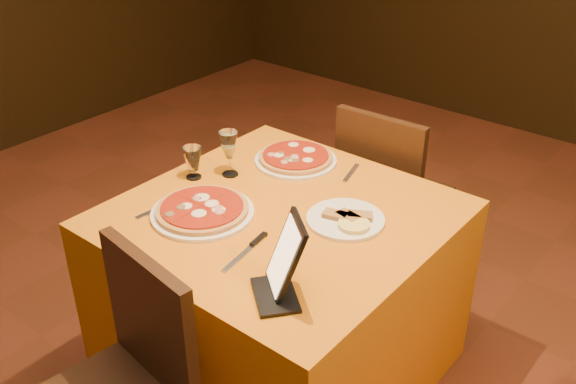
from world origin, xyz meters
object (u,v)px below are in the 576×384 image
Objects in this scene: pizza_far at (296,159)px; water_glass at (193,163)px; main_table at (281,294)px; chair_main_far at (395,194)px; tablet at (286,256)px; wine_glass at (229,153)px; pizza_near at (202,211)px.

pizza_far is 0.43m from water_glass.
water_glass is at bearing -177.93° from main_table.
tablet reaches higher than chair_main_far.
chair_main_far is at bearing 65.62° from wine_glass.
water_glass is (-0.43, -0.02, 0.44)m from main_table.
main_table is at bearing 2.07° from water_glass.
main_table is 0.48m from pizza_near.
pizza_far is at bearing 90.04° from pizza_near.
main_table is at bearing 87.71° from chair_main_far.
water_glass is at bearing -164.71° from tablet.
chair_main_far is at bearing 63.08° from water_glass.
pizza_far is 0.30m from wine_glass.
wine_glass is at bearing 164.81° from main_table.
water_glass is at bearing -131.58° from wine_glass.
chair_main_far is 2.69× the size of pizza_far.
main_table is 5.79× the size of wine_glass.
pizza_far is 2.61× the size of water_glass.
pizza_near is at bearing -64.85° from wine_glass.
pizza_near is 0.53m from pizza_far.
pizza_far is 1.39× the size of tablet.
main_table is at bearing 42.62° from pizza_near.
tablet is at bearing 101.83° from chair_main_far.
pizza_far is at bearing 120.91° from main_table.
chair_main_far is at bearing 142.64° from tablet.
pizza_near is 0.32m from wine_glass.
pizza_near and pizza_far have the same top height.
main_table is at bearing 170.34° from tablet.
wine_glass is (-0.34, 0.09, 0.47)m from main_table.
chair_main_far is 1.09m from pizza_near.
chair_main_far is 3.73× the size of tablet.
tablet is (0.50, -0.14, 0.10)m from pizza_near.
tablet reaches higher than wine_glass.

